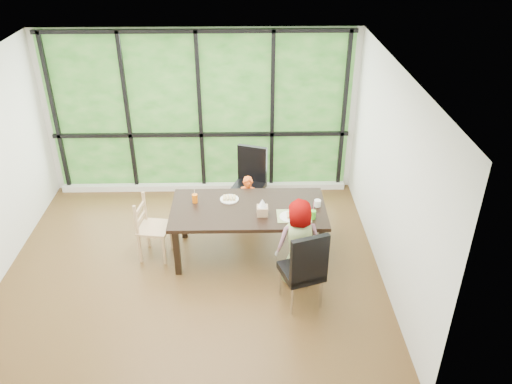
# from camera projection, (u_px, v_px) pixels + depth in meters

# --- Properties ---
(ground) EXTENTS (5.00, 5.00, 0.00)m
(ground) POSITION_uv_depth(u_px,v_px,m) (194.00, 268.00, 6.95)
(ground) COLOR black
(ground) RESTS_ON ground
(back_wall) EXTENTS (5.00, 0.00, 5.00)m
(back_wall) POSITION_uv_depth(u_px,v_px,m) (200.00, 113.00, 8.23)
(back_wall) COLOR silver
(back_wall) RESTS_ON ground
(foliage_backdrop) EXTENTS (4.80, 0.02, 2.65)m
(foliage_backdrop) POSITION_uv_depth(u_px,v_px,m) (200.00, 114.00, 8.21)
(foliage_backdrop) COLOR #1C5016
(foliage_backdrop) RESTS_ON back_wall
(window_mullions) EXTENTS (4.80, 0.06, 2.65)m
(window_mullions) POSITION_uv_depth(u_px,v_px,m) (200.00, 114.00, 8.18)
(window_mullions) COLOR black
(window_mullions) RESTS_ON back_wall
(window_sill) EXTENTS (4.80, 0.12, 0.10)m
(window_sill) POSITION_uv_depth(u_px,v_px,m) (204.00, 187.00, 8.79)
(window_sill) COLOR silver
(window_sill) RESTS_ON ground
(dining_table) EXTENTS (2.15, 1.21, 0.75)m
(dining_table) POSITION_uv_depth(u_px,v_px,m) (249.00, 231.00, 7.05)
(dining_table) COLOR black
(dining_table) RESTS_ON ground
(chair_window_leather) EXTENTS (0.59, 0.59, 1.08)m
(chair_window_leather) POSITION_uv_depth(u_px,v_px,m) (248.00, 183.00, 7.88)
(chair_window_leather) COLOR black
(chair_window_leather) RESTS_ON ground
(chair_interior_leather) EXTENTS (0.58, 0.58, 1.08)m
(chair_interior_leather) POSITION_uv_depth(u_px,v_px,m) (302.00, 266.00, 6.12)
(chair_interior_leather) COLOR black
(chair_interior_leather) RESTS_ON ground
(chair_end_beech) EXTENTS (0.46, 0.48, 0.90)m
(chair_end_beech) POSITION_uv_depth(u_px,v_px,m) (154.00, 228.00, 6.98)
(chair_end_beech) COLOR tan
(chair_end_beech) RESTS_ON ground
(child_toddler) EXTENTS (0.36, 0.27, 0.87)m
(child_toddler) POSITION_uv_depth(u_px,v_px,m) (248.00, 203.00, 7.57)
(child_toddler) COLOR #F55716
(child_toddler) RESTS_ON ground
(child_older) EXTENTS (0.64, 0.49, 1.19)m
(child_older) POSITION_uv_depth(u_px,v_px,m) (298.00, 242.00, 6.45)
(child_older) COLOR slate
(child_older) RESTS_ON ground
(placemat) EXTENTS (0.44, 0.32, 0.01)m
(placemat) POSITION_uv_depth(u_px,v_px,m) (294.00, 216.00, 6.68)
(placemat) COLOR tan
(placemat) RESTS_ON dining_table
(plate_far) EXTENTS (0.26, 0.26, 0.02)m
(plate_far) POSITION_uv_depth(u_px,v_px,m) (229.00, 199.00, 7.04)
(plate_far) COLOR white
(plate_far) RESTS_ON dining_table
(plate_near) EXTENTS (0.27, 0.27, 0.02)m
(plate_near) POSITION_uv_depth(u_px,v_px,m) (290.00, 217.00, 6.66)
(plate_near) COLOR white
(plate_near) RESTS_ON dining_table
(orange_cup) EXTENTS (0.08, 0.08, 0.12)m
(orange_cup) POSITION_uv_depth(u_px,v_px,m) (195.00, 198.00, 6.96)
(orange_cup) COLOR orange
(orange_cup) RESTS_ON dining_table
(green_cup) EXTENTS (0.07, 0.07, 0.12)m
(green_cup) POSITION_uv_depth(u_px,v_px,m) (313.00, 215.00, 6.61)
(green_cup) COLOR #55D62E
(green_cup) RESTS_ON dining_table
(white_mug) EXTENTS (0.09, 0.09, 0.09)m
(white_mug) POSITION_uv_depth(u_px,v_px,m) (317.00, 203.00, 6.88)
(white_mug) COLOR white
(white_mug) RESTS_ON dining_table
(tissue_box) EXTENTS (0.14, 0.14, 0.12)m
(tissue_box) POSITION_uv_depth(u_px,v_px,m) (262.00, 211.00, 6.69)
(tissue_box) COLOR tan
(tissue_box) RESTS_ON dining_table
(crepe_rolls_far) EXTENTS (0.20, 0.12, 0.04)m
(crepe_rolls_far) POSITION_uv_depth(u_px,v_px,m) (229.00, 198.00, 7.03)
(crepe_rolls_far) COLOR tan
(crepe_rolls_far) RESTS_ON plate_far
(crepe_rolls_near) EXTENTS (0.10, 0.12, 0.04)m
(crepe_rolls_near) POSITION_uv_depth(u_px,v_px,m) (290.00, 215.00, 6.64)
(crepe_rolls_near) COLOR tan
(crepe_rolls_near) RESTS_ON plate_near
(straw_white) EXTENTS (0.01, 0.04, 0.20)m
(straw_white) POSITION_uv_depth(u_px,v_px,m) (194.00, 192.00, 6.91)
(straw_white) COLOR white
(straw_white) RESTS_ON orange_cup
(straw_pink) EXTENTS (0.01, 0.04, 0.20)m
(straw_pink) POSITION_uv_depth(u_px,v_px,m) (313.00, 208.00, 6.56)
(straw_pink) COLOR pink
(straw_pink) RESTS_ON green_cup
(tissue) EXTENTS (0.12, 0.12, 0.11)m
(tissue) POSITION_uv_depth(u_px,v_px,m) (262.00, 203.00, 6.63)
(tissue) COLOR white
(tissue) RESTS_ON tissue_box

